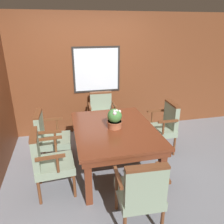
{
  "coord_description": "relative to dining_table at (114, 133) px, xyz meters",
  "views": [
    {
      "loc": [
        -0.57,
        -2.78,
        2.17
      ],
      "look_at": [
        0.15,
        0.31,
        0.93
      ],
      "focal_mm": 35.0,
      "sensor_mm": 36.0,
      "label": 1
    }
  ],
  "objects": [
    {
      "name": "ground_plane",
      "position": [
        -0.15,
        -0.16,
        -0.63
      ],
      "size": [
        14.0,
        14.0,
        0.0
      ],
      "primitive_type": "plane",
      "color": "gray"
    },
    {
      "name": "chair_left_far",
      "position": [
        -0.99,
        0.37,
        -0.12
      ],
      "size": [
        0.54,
        0.55,
        0.93
      ],
      "rotation": [
        0.0,
        0.0,
        1.52
      ],
      "color": "brown",
      "rests_on": "ground_plane"
    },
    {
      "name": "potted_plant",
      "position": [
        0.01,
        0.0,
        0.24
      ],
      "size": [
        0.23,
        0.23,
        0.31
      ],
      "color": "#9E5638",
      "rests_on": "dining_table"
    },
    {
      "name": "chair_right_far",
      "position": [
        0.99,
        0.34,
        -0.12
      ],
      "size": [
        0.52,
        0.54,
        0.93
      ],
      "rotation": [
        0.0,
        0.0,
        -1.59
      ],
      "color": "brown",
      "rests_on": "ground_plane"
    },
    {
      "name": "dining_table",
      "position": [
        0.0,
        0.0,
        0.0
      ],
      "size": [
        1.22,
        1.57,
        0.73
      ],
      "color": "maroon",
      "rests_on": "ground_plane"
    },
    {
      "name": "chair_head_near",
      "position": [
        0.01,
        -1.17,
        -0.12
      ],
      "size": [
        0.55,
        0.54,
        0.93
      ],
      "rotation": [
        0.0,
        0.0,
        3.09
      ],
      "color": "brown",
      "rests_on": "ground_plane"
    },
    {
      "name": "wall_back",
      "position": [
        -0.15,
        1.52,
        0.59
      ],
      "size": [
        7.2,
        0.08,
        2.45
      ],
      "color": "brown",
      "rests_on": "ground_plane"
    },
    {
      "name": "chair_head_far",
      "position": [
        0.02,
        1.15,
        -0.12
      ],
      "size": [
        0.54,
        0.53,
        0.93
      ],
      "rotation": [
        0.0,
        0.0,
        -0.03
      ],
      "color": "brown",
      "rests_on": "ground_plane"
    },
    {
      "name": "chair_left_near",
      "position": [
        -0.99,
        -0.33,
        -0.12
      ],
      "size": [
        0.54,
        0.55,
        0.93
      ],
      "rotation": [
        0.0,
        0.0,
        1.63
      ],
      "color": "brown",
      "rests_on": "ground_plane"
    }
  ]
}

